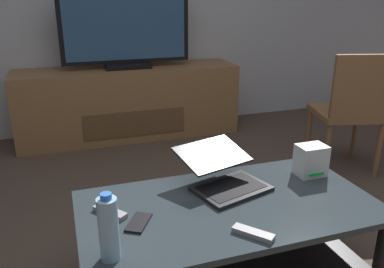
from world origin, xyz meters
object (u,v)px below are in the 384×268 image
(coffee_table, at_px, (229,229))
(dining_chair, at_px, (352,108))
(media_cabinet, at_px, (129,102))
(soundbar_remote, at_px, (253,233))
(water_bottle_near, at_px, (109,229))
(laptop, at_px, (223,174))
(router_box, at_px, (311,160))
(cell_phone, at_px, (139,222))
(tv_remote, at_px, (110,212))
(television, at_px, (126,31))

(coffee_table, bearing_deg, dining_chair, 32.50)
(media_cabinet, height_order, soundbar_remote, media_cabinet)
(coffee_table, bearing_deg, water_bottle_near, -158.65)
(laptop, bearing_deg, dining_chair, 27.84)
(laptop, distance_m, router_box, 0.46)
(dining_chair, relative_size, cell_phone, 6.45)
(dining_chair, distance_m, router_box, 1.09)
(dining_chair, height_order, router_box, dining_chair)
(router_box, distance_m, tv_remote, 1.00)
(dining_chair, distance_m, water_bottle_near, 2.14)
(media_cabinet, relative_size, laptop, 4.42)
(water_bottle_near, distance_m, tv_remote, 0.31)
(water_bottle_near, bearing_deg, coffee_table, 21.35)
(cell_phone, bearing_deg, television, 111.84)
(tv_remote, bearing_deg, coffee_table, -46.40)
(coffee_table, distance_m, cell_phone, 0.43)
(coffee_table, distance_m, soundbar_remote, 0.28)
(media_cabinet, xyz_separation_m, television, (0.00, -0.02, 0.65))
(laptop, bearing_deg, soundbar_remote, -97.31)
(coffee_table, bearing_deg, television, 91.28)
(laptop, distance_m, cell_phone, 0.49)
(media_cabinet, xyz_separation_m, soundbar_remote, (0.04, -2.42, 0.11))
(laptop, xyz_separation_m, soundbar_remote, (-0.05, -0.41, -0.05))
(coffee_table, relative_size, tv_remote, 7.98)
(dining_chair, relative_size, laptop, 2.00)
(coffee_table, distance_m, laptop, 0.25)
(media_cabinet, relative_size, television, 1.77)
(cell_phone, xyz_separation_m, tv_remote, (-0.10, 0.11, 0.01))
(cell_phone, bearing_deg, water_bottle_near, -95.12)
(router_box, distance_m, soundbar_remote, 0.64)
(laptop, relative_size, tv_remote, 2.82)
(cell_phone, bearing_deg, soundbar_remote, 1.84)
(coffee_table, height_order, television, television)
(coffee_table, distance_m, router_box, 0.55)
(tv_remote, xyz_separation_m, soundbar_remote, (0.49, -0.33, 0.00))
(dining_chair, xyz_separation_m, tv_remote, (-1.82, -0.76, -0.07))
(water_bottle_near, bearing_deg, router_box, 18.56)
(television, distance_m, soundbar_remote, 2.46)
(media_cabinet, xyz_separation_m, dining_chair, (1.37, -1.33, 0.18))
(dining_chair, relative_size, router_box, 5.79)
(media_cabinet, xyz_separation_m, water_bottle_near, (-0.49, -2.39, 0.22))
(television, height_order, tv_remote, television)
(television, distance_m, dining_chair, 1.95)
(tv_remote, bearing_deg, dining_chair, -14.54)
(coffee_table, xyz_separation_m, television, (-0.05, 2.16, 0.67))
(cell_phone, bearing_deg, media_cabinet, 111.93)
(router_box, distance_m, water_bottle_near, 1.09)
(laptop, xyz_separation_m, tv_remote, (-0.54, -0.08, -0.05))
(cell_phone, height_order, soundbar_remote, soundbar_remote)
(coffee_table, xyz_separation_m, router_box, (0.50, 0.14, 0.21))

